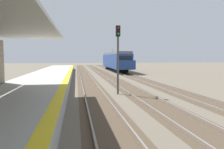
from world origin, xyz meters
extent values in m
cube|color=#A8A8A3|center=(-2.50, 16.00, 0.45)|extent=(5.00, 80.00, 0.90)
cube|color=yellow|center=(-0.25, 16.00, 0.90)|extent=(0.50, 80.00, 0.01)
cube|color=#4C3D2D|center=(1.90, 20.00, 0.00)|extent=(2.34, 120.00, 0.01)
cube|color=slate|center=(1.18, 20.00, 0.08)|extent=(0.08, 120.00, 0.15)
cube|color=slate|center=(2.62, 20.00, 0.08)|extent=(0.08, 120.00, 0.15)
cube|color=#4C3D2D|center=(5.30, 20.00, 0.00)|extent=(2.34, 120.00, 0.01)
cube|color=slate|center=(4.58, 20.00, 0.08)|extent=(0.08, 120.00, 0.15)
cube|color=slate|center=(6.02, 20.00, 0.08)|extent=(0.08, 120.00, 0.15)
cube|color=#4C3D2D|center=(8.70, 20.00, 0.00)|extent=(2.34, 120.00, 0.01)
cube|color=slate|center=(7.98, 20.00, 0.08)|extent=(0.08, 120.00, 0.15)
cube|color=slate|center=(9.42, 20.00, 0.08)|extent=(0.08, 120.00, 0.15)
cube|color=navy|center=(8.70, 46.70, 2.07)|extent=(2.90, 18.00, 2.70)
cube|color=slate|center=(8.70, 46.70, 3.64)|extent=(2.67, 18.00, 0.44)
cube|color=black|center=(8.70, 37.68, 2.48)|extent=(2.32, 0.06, 1.21)
cube|color=navy|center=(8.70, 36.90, 1.60)|extent=(2.78, 1.60, 1.49)
cube|color=black|center=(10.16, 46.70, 2.48)|extent=(0.04, 15.84, 0.86)
cylinder|color=#333333|center=(8.70, 50.30, 4.31)|extent=(0.06, 0.06, 0.90)
cube|color=black|center=(8.70, 40.85, 0.36)|extent=(2.18, 2.20, 0.72)
cube|color=black|center=(8.70, 52.55, 0.36)|extent=(2.18, 2.20, 0.72)
cylinder|color=#4C4C4C|center=(3.75, 18.99, 2.20)|extent=(0.16, 0.16, 4.40)
cube|color=black|center=(3.75, 18.99, 4.80)|extent=(0.32, 0.24, 0.80)
sphere|color=red|center=(3.75, 18.85, 5.02)|extent=(0.16, 0.16, 0.16)
sphere|color=green|center=(3.75, 18.85, 4.58)|extent=(0.16, 0.16, 0.16)
camera|label=1|loc=(0.60, 3.20, 2.83)|focal=33.91mm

